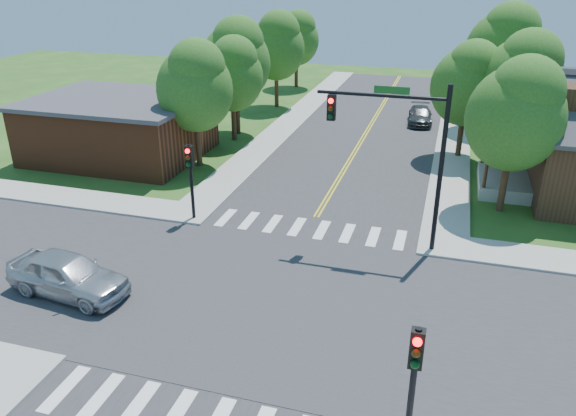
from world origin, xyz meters
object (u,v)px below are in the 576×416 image
(signal_mast_ne, at_px, (401,140))
(signal_pole_nw, at_px, (190,168))
(car_silver, at_px, (68,275))
(car_dgrey, at_px, (420,116))
(signal_pole_se, at_px, (414,368))

(signal_mast_ne, height_order, signal_pole_nw, signal_mast_ne)
(car_silver, xyz_separation_m, car_dgrey, (10.72, 28.06, -0.20))
(signal_pole_nw, relative_size, car_dgrey, 0.87)
(signal_mast_ne, bearing_deg, car_silver, -146.67)
(signal_mast_ne, bearing_deg, car_dgrey, 91.14)
(signal_mast_ne, xyz_separation_m, car_dgrey, (-0.41, 20.74, -4.24))
(signal_pole_nw, bearing_deg, signal_mast_ne, 0.07)
(signal_mast_ne, xyz_separation_m, signal_pole_se, (1.69, -11.21, -2.19))
(signal_pole_se, xyz_separation_m, car_silver, (-12.82, 3.89, -1.85))
(signal_pole_nw, height_order, car_dgrey, signal_pole_nw)
(signal_mast_ne, bearing_deg, signal_pole_se, -81.44)
(signal_mast_ne, relative_size, car_dgrey, 1.65)
(signal_pole_se, distance_m, car_dgrey, 32.08)
(signal_pole_se, height_order, signal_pole_nw, same)
(signal_pole_nw, bearing_deg, signal_pole_se, -45.00)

